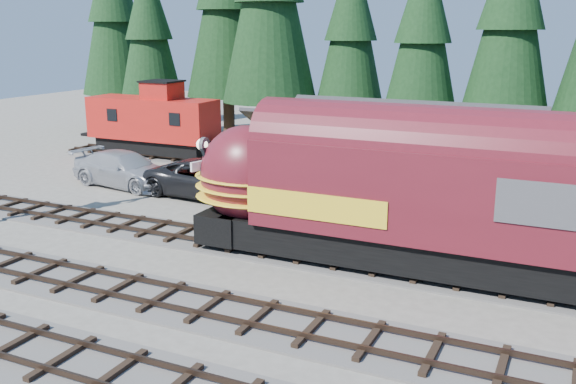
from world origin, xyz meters
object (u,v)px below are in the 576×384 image
at_px(locomotive, 396,199).
at_px(caboose, 153,122).
at_px(pickup_truck_a, 210,179).
at_px(pickup_truck_b, 125,169).
at_px(depot, 394,157).

height_order(locomotive, caboose, caboose).
relative_size(locomotive, pickup_truck_a, 2.43).
bearing_deg(pickup_truck_b, pickup_truck_a, -83.45).
bearing_deg(pickup_truck_a, caboose, 55.20).
xyz_separation_m(caboose, pickup_truck_a, (9.45, -7.88, -1.46)).
relative_size(locomotive, caboose, 1.84).
bearing_deg(depot, pickup_truck_a, -177.83).
xyz_separation_m(pickup_truck_a, pickup_truck_b, (-5.71, 0.10, -0.02)).
relative_size(depot, pickup_truck_b, 1.90).
xyz_separation_m(depot, pickup_truck_b, (-15.59, -0.28, -1.99)).
distance_m(depot, pickup_truck_b, 15.72).
bearing_deg(locomotive, caboose, 146.65).
distance_m(locomotive, pickup_truck_a, 13.43).
distance_m(locomotive, caboose, 25.46).
distance_m(depot, caboose, 20.74).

